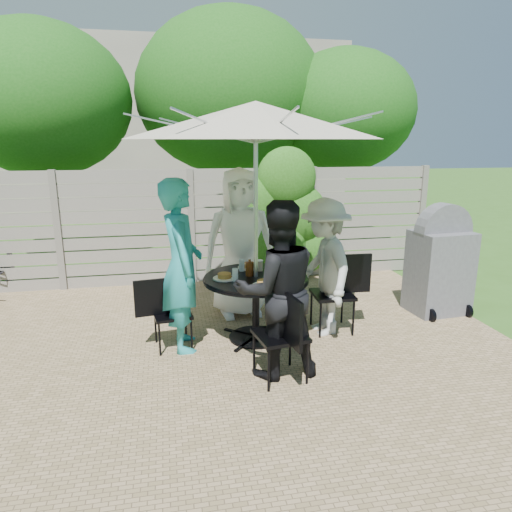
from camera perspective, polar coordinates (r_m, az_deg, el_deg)
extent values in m
plane|color=#335A1C|center=(4.80, -5.54, -14.04)|extent=(60.00, 60.00, 0.00)
cube|color=#9F825C|center=(5.24, -6.11, -11.37)|extent=(7.00, 6.00, 0.02)
cube|color=gray|center=(7.34, -8.07, 3.60)|extent=(8.00, 0.10, 1.85)
ellipsoid|color=#245513|center=(7.40, 2.90, 3.62)|extent=(1.20, 0.70, 1.80)
cube|color=#AA9B8E|center=(16.21, -10.17, 14.91)|extent=(10.00, 6.00, 5.00)
ellipsoid|color=#195313|center=(9.48, -25.30, 17.24)|extent=(3.20, 3.20, 2.72)
ellipsoid|color=#195313|center=(9.85, -3.28, 19.59)|extent=(3.80, 3.80, 3.23)
ellipsoid|color=#195313|center=(9.71, 10.97, 17.37)|extent=(2.80, 2.80, 2.38)
cylinder|color=black|center=(5.17, -0.03, -2.75)|extent=(1.24, 1.24, 0.03)
cylinder|color=black|center=(5.29, -0.03, -6.66)|extent=(0.08, 0.08, 0.76)
cylinder|color=black|center=(5.43, -0.02, -10.17)|extent=(0.63, 0.63, 0.04)
cylinder|color=silver|center=(5.05, -0.03, 2.78)|extent=(0.05, 0.05, 2.53)
cone|color=#BAB29B|center=(4.95, -0.03, 16.62)|extent=(2.89, 2.89, 0.38)
cube|color=black|center=(6.16, -2.21, -3.26)|extent=(0.43, 0.43, 0.03)
cube|color=black|center=(6.29, -2.38, -0.79)|extent=(0.06, 0.41, 0.41)
imported|color=white|center=(5.90, -2.01, 1.57)|extent=(0.98, 0.67, 1.95)
cube|color=black|center=(5.15, -10.41, -7.17)|extent=(0.45, 0.45, 0.03)
cube|color=black|center=(5.05, -12.76, -5.08)|extent=(0.40, 0.08, 0.41)
imported|color=teal|center=(4.99, -9.31, -1.27)|extent=(0.49, 0.72, 1.90)
cube|color=black|center=(4.42, 3.06, -9.88)|extent=(0.52, 0.52, 0.04)
cube|color=black|center=(4.13, 4.35, -7.95)|extent=(0.10, 0.45, 0.46)
imported|color=black|center=(4.37, 2.66, -4.37)|extent=(0.88, 0.71, 1.75)
cube|color=black|center=(5.56, 9.54, -4.77)|extent=(0.48, 0.48, 0.04)
cube|color=black|center=(5.56, 11.93, -2.15)|extent=(0.46, 0.05, 0.47)
imported|color=#B7B9B3|center=(5.41, 8.53, -1.45)|extent=(0.66, 1.09, 1.64)
cylinder|color=white|center=(5.50, -0.95, -1.45)|extent=(0.26, 0.26, 0.01)
cylinder|color=#B38434|center=(5.49, -0.95, -1.13)|extent=(0.15, 0.15, 0.05)
cylinder|color=white|center=(5.09, -3.96, -2.79)|extent=(0.26, 0.26, 0.01)
cylinder|color=#B38434|center=(5.08, -3.97, -2.45)|extent=(0.15, 0.15, 0.05)
cylinder|color=white|center=(4.83, 1.03, -3.71)|extent=(0.26, 0.26, 0.01)
cylinder|color=#B38434|center=(4.82, 1.03, -3.34)|extent=(0.15, 0.15, 0.05)
cylinder|color=white|center=(5.26, 3.78, -2.22)|extent=(0.26, 0.26, 0.01)
cylinder|color=#B38434|center=(5.25, 3.79, -1.89)|extent=(0.15, 0.15, 0.05)
cylinder|color=white|center=(4.94, 2.86, -3.33)|extent=(0.24, 0.24, 0.01)
cylinder|color=#B38434|center=(4.93, 2.87, -2.98)|extent=(0.14, 0.14, 0.05)
cylinder|color=silver|center=(5.37, -1.79, -1.16)|extent=(0.07, 0.07, 0.14)
cylinder|color=silver|center=(4.99, -2.62, -2.36)|extent=(0.07, 0.07, 0.14)
cylinder|color=silver|center=(5.31, 2.41, -1.34)|extent=(0.07, 0.07, 0.14)
cylinder|color=#59280C|center=(5.18, -0.81, -1.63)|extent=(0.09, 0.09, 0.16)
cylinder|color=#C6B293|center=(5.38, 0.43, -1.23)|extent=(0.08, 0.08, 0.12)
cube|color=slate|center=(6.53, 21.89, -1.96)|extent=(0.77, 0.62, 1.12)
cylinder|color=slate|center=(6.41, 22.36, 2.84)|extent=(0.75, 0.28, 0.74)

